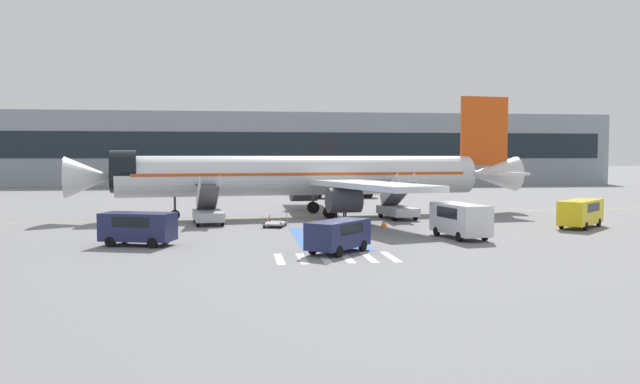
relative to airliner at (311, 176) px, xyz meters
The scene contains 24 objects.
ground_plane 3.81m from the airliner, 38.42° to the left, with size 600.00×600.00×0.00m, color slate.
apron_leadline_yellow 3.75m from the airliner, behind, with size 0.20×76.51×0.01m, color gold.
apron_stand_patch_blue 15.73m from the airliner, 92.64° to the right, with size 4.19×11.80×0.01m, color #2856A8.
apron_walkway_bar_0 24.12m from the airliner, 100.40° to the right, with size 0.44×3.60×0.01m, color silver.
apron_walkway_bar_1 23.93m from the airliner, 97.54° to the right, with size 0.44×3.60×0.01m, color silver.
apron_walkway_bar_2 23.81m from the airliner, 94.64° to the right, with size 0.44×3.60×0.01m, color silver.
apron_walkway_bar_3 23.74m from the airliner, 91.72° to the right, with size 0.44×3.60×0.01m, color silver.
apron_walkway_bar_4 23.74m from the airliner, 88.79° to the right, with size 0.44×3.60×0.01m, color silver.
apron_walkway_bar_5 23.79m from the airliner, 85.86° to the right, with size 0.44×3.60×0.01m, color silver.
airliner is the anchor object (origin of this frame).
boarding_stairs_forward 10.91m from the airliner, 147.89° to the right, with size 2.85×5.45×3.96m.
boarding_stairs_aft 8.34m from the airliner, 25.15° to the right, with size 2.85×5.45×4.07m.
fuel_tanker 25.43m from the airliner, 74.63° to the left, with size 9.44×2.71×3.22m.
service_van_0 18.54m from the airliner, 64.06° to the right, with size 2.83×5.14×2.28m.
service_van_1 21.57m from the airliner, 125.74° to the right, with size 4.70×3.14×2.00m.
service_van_2 21.92m from the airliner, 92.38° to the right, with size 4.14×4.40×1.82m.
service_van_3 22.70m from the airliner, 31.42° to the right, with size 5.22×5.10×2.11m.
baggage_cart 9.55m from the airliner, 114.71° to the right, with size 2.10×2.89×0.87m.
ground_crew_0 4.76m from the airliner, 63.48° to the right, with size 0.44×0.48×1.68m.
ground_crew_1 4.43m from the airliner, 41.81° to the right, with size 0.44×0.24×1.85m.
traffic_cone_0 11.08m from the airliner, 64.66° to the right, with size 0.54×0.54×0.60m.
traffic_cone_1 7.43m from the airliner, 127.86° to the right, with size 0.53×0.53×0.59m.
traffic_cone_2 9.33m from the airliner, 96.21° to the right, with size 0.56×0.56×0.63m.
terminal_building 65.91m from the airliner, 84.70° to the left, with size 119.64×12.10×13.74m.
Camera 1 is at (-6.97, -56.63, 5.37)m, focal length 35.00 mm.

